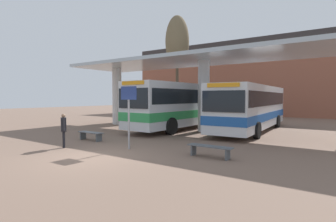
# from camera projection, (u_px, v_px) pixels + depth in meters

# --- Properties ---
(ground_plane) EXTENTS (100.00, 100.00, 0.00)m
(ground_plane) POSITION_uv_depth(u_px,v_px,m) (92.00, 157.00, 10.31)
(ground_plane) COLOR #755B4C
(townhouse_backdrop) EXTENTS (40.00, 0.58, 9.89)m
(townhouse_backdrop) POSITION_uv_depth(u_px,v_px,m) (268.00, 70.00, 32.23)
(townhouse_backdrop) COLOR brown
(townhouse_backdrop) RESTS_ON ground_plane
(station_canopy) EXTENTS (21.88, 5.87, 5.12)m
(station_canopy) POSITION_uv_depth(u_px,v_px,m) (204.00, 68.00, 18.02)
(station_canopy) COLOR silver
(station_canopy) RESTS_ON ground_plane
(transit_bus_left_bay) EXTENTS (3.02, 11.24, 3.35)m
(transit_bus_left_bay) POSITION_uv_depth(u_px,v_px,m) (184.00, 104.00, 19.88)
(transit_bus_left_bay) COLOR silver
(transit_bus_left_bay) RESTS_ON ground_plane
(transit_bus_center_bay) EXTENTS (3.13, 11.57, 3.14)m
(transit_bus_center_bay) POSITION_uv_depth(u_px,v_px,m) (251.00, 106.00, 18.45)
(transit_bus_center_bay) COLOR silver
(transit_bus_center_bay) RESTS_ON ground_plane
(waiting_bench_near_pillar) EXTENTS (1.66, 0.44, 0.46)m
(waiting_bench_near_pillar) POSITION_uv_depth(u_px,v_px,m) (91.00, 134.00, 14.34)
(waiting_bench_near_pillar) COLOR #4C5156
(waiting_bench_near_pillar) RESTS_ON ground_plane
(waiting_bench_mid_platform) EXTENTS (1.83, 0.44, 0.46)m
(waiting_bench_mid_platform) POSITION_uv_depth(u_px,v_px,m) (210.00, 149.00, 10.28)
(waiting_bench_mid_platform) COLOR #4C5156
(waiting_bench_mid_platform) RESTS_ON ground_plane
(info_sign_platform) EXTENTS (0.90, 0.09, 2.86)m
(info_sign_platform) POSITION_uv_depth(u_px,v_px,m) (129.00, 104.00, 11.85)
(info_sign_platform) COLOR gray
(info_sign_platform) RESTS_ON ground_plane
(pedestrian_waiting) EXTENTS (0.54, 0.42, 1.59)m
(pedestrian_waiting) POSITION_uv_depth(u_px,v_px,m) (64.00, 127.00, 12.23)
(pedestrian_waiting) COLOR black
(pedestrian_waiting) RESTS_ON ground_plane
(poplar_tree_behind_left) EXTENTS (2.69, 2.69, 11.61)m
(poplar_tree_behind_left) POSITION_uv_depth(u_px,v_px,m) (177.00, 43.00, 29.66)
(poplar_tree_behind_left) COLOR #473A2B
(poplar_tree_behind_left) RESTS_ON ground_plane
(parked_car_street) EXTENTS (4.39, 2.16, 2.06)m
(parked_car_street) POSITION_uv_depth(u_px,v_px,m) (241.00, 109.00, 30.01)
(parked_car_street) COLOR maroon
(parked_car_street) RESTS_ON ground_plane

